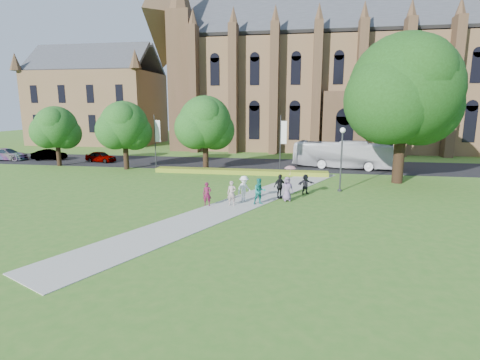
% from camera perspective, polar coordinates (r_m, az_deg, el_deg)
% --- Properties ---
extents(ground, '(160.00, 160.00, 0.00)m').
position_cam_1_polar(ground, '(25.92, -0.53, -4.27)').
color(ground, '#387222').
rests_on(ground, ground).
extents(road, '(160.00, 10.00, 0.02)m').
position_cam_1_polar(road, '(45.33, 3.93, 2.38)').
color(road, black).
rests_on(road, ground).
extents(footpath, '(15.58, 28.54, 0.04)m').
position_cam_1_polar(footpath, '(26.86, -0.15, -3.67)').
color(footpath, '#B2B2A8').
rests_on(footpath, ground).
extents(flower_hedge, '(18.00, 1.40, 0.45)m').
position_cam_1_polar(flower_hedge, '(38.91, -0.01, 1.28)').
color(flower_hedge, '#AA9D22').
rests_on(flower_hedge, ground).
extents(cathedral, '(52.60, 18.25, 28.00)m').
position_cam_1_polar(cathedral, '(64.85, 15.13, 16.16)').
color(cathedral, brown).
rests_on(cathedral, ground).
extents(building_west, '(22.00, 14.00, 18.30)m').
position_cam_1_polar(building_west, '(76.91, -20.83, 12.15)').
color(building_west, brown).
rests_on(building_west, ground).
extents(streetlamp, '(0.44, 0.44, 5.24)m').
position_cam_1_polar(streetlamp, '(31.45, 15.23, 4.19)').
color(streetlamp, '#38383D').
rests_on(streetlamp, ground).
extents(large_tree, '(9.60, 9.60, 13.20)m').
position_cam_1_polar(large_tree, '(36.65, 23.77, 12.53)').
color(large_tree, '#332114').
rests_on(large_tree, ground).
extents(street_tree_0, '(5.20, 5.20, 7.50)m').
position_cam_1_polar(street_tree_0, '(43.25, -17.23, 7.98)').
color(street_tree_0, '#332114').
rests_on(street_tree_0, ground).
extents(street_tree_1, '(5.60, 5.60, 8.05)m').
position_cam_1_polar(street_tree_1, '(40.49, -5.35, 8.73)').
color(street_tree_1, '#332114').
rests_on(street_tree_1, ground).
extents(street_tree_2, '(4.80, 4.80, 6.95)m').
position_cam_1_polar(street_tree_2, '(48.79, -26.23, 7.23)').
color(street_tree_2, '#332114').
rests_on(street_tree_2, ground).
extents(banner_pole_0, '(0.70, 0.10, 6.00)m').
position_cam_1_polar(banner_pole_0, '(40.01, 6.33, 6.05)').
color(banner_pole_0, '#38383D').
rests_on(banner_pole_0, ground).
extents(banner_pole_1, '(0.70, 0.10, 6.00)m').
position_cam_1_polar(banner_pole_1, '(43.14, -12.68, 6.22)').
color(banner_pole_1, '#38383D').
rests_on(banner_pole_1, ground).
extents(tour_coach, '(11.30, 4.65, 3.07)m').
position_cam_1_polar(tour_coach, '(43.84, 15.37, 3.75)').
color(tour_coach, silver).
rests_on(tour_coach, road).
extents(car_0, '(4.19, 2.36, 1.34)m').
position_cam_1_polar(car_0, '(50.25, -20.46, 3.35)').
color(car_0, gray).
rests_on(car_0, road).
extents(car_1, '(4.37, 2.41, 1.36)m').
position_cam_1_polar(car_1, '(54.86, -27.06, 3.44)').
color(car_1, gray).
rests_on(car_1, road).
extents(car_2, '(5.43, 2.68, 1.52)m').
position_cam_1_polar(car_2, '(57.43, -31.99, 3.34)').
color(car_2, gray).
rests_on(car_2, road).
extents(pedestrian_0, '(0.67, 0.50, 1.66)m').
position_cam_1_polar(pedestrian_0, '(26.26, -5.03, -2.15)').
color(pedestrian_0, maroon).
rests_on(pedestrian_0, footpath).
extents(pedestrian_1, '(1.11, 1.01, 1.87)m').
position_cam_1_polar(pedestrian_1, '(26.55, 3.00, -1.74)').
color(pedestrian_1, '#18786F').
rests_on(pedestrian_1, footpath).
extents(pedestrian_2, '(1.32, 1.40, 1.91)m').
position_cam_1_polar(pedestrian_2, '(27.30, 0.62, -1.32)').
color(pedestrian_2, white).
rests_on(pedestrian_2, footpath).
extents(pedestrian_3, '(1.09, 1.07, 1.84)m').
position_cam_1_polar(pedestrian_3, '(28.43, 6.07, -0.95)').
color(pedestrian_3, black).
rests_on(pedestrian_3, footpath).
extents(pedestrian_4, '(1.01, 0.82, 1.79)m').
position_cam_1_polar(pedestrian_4, '(27.73, 7.20, -1.34)').
color(pedestrian_4, slate).
rests_on(pedestrian_4, footpath).
extents(pedestrian_5, '(1.49, 1.14, 1.57)m').
position_cam_1_polar(pedestrian_5, '(30.20, 9.94, -0.61)').
color(pedestrian_5, '#28262D').
rests_on(pedestrian_5, footpath).
extents(pedestrian_6, '(0.64, 0.43, 1.74)m').
position_cam_1_polar(pedestrian_6, '(26.25, -1.26, -2.02)').
color(pedestrian_6, '#A49089').
rests_on(pedestrian_6, footpath).
extents(parasol, '(1.01, 1.01, 0.73)m').
position_cam_1_polar(parasol, '(27.58, 7.65, 1.25)').
color(parasol, '#EDA7B7').
rests_on(parasol, pedestrian_4).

